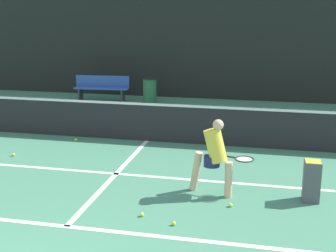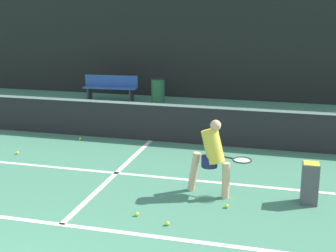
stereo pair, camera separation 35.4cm
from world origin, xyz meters
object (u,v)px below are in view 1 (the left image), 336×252
Objects in this scene: player_practicing at (215,154)px; parked_car at (182,69)px; trash_bin at (150,90)px; courtside_bench at (102,87)px; ball_hopper at (312,180)px.

parked_car is (-2.85, 12.00, -0.16)m from player_practicing.
player_practicing is 0.30× the size of parked_car.
player_practicing is 8.15m from trash_bin.
player_practicing is 0.71× the size of courtside_bench.
courtside_bench is at bearing 139.42° from player_practicing.
ball_hopper is 0.37× the size of courtside_bench.
player_practicing is at bearing -76.65° from parked_car.
courtside_bench is at bearing 131.16° from ball_hopper.
player_practicing is at bearing -178.02° from ball_hopper.
player_practicing reaches higher than trash_bin.
parked_car is (1.98, 4.54, 0.10)m from courtside_bench.
ball_hopper is 0.16× the size of parked_car.
ball_hopper is (1.64, 0.06, -0.36)m from player_practicing.
parked_car reaches higher than courtside_bench.
ball_hopper is at bearing -53.37° from courtside_bench.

